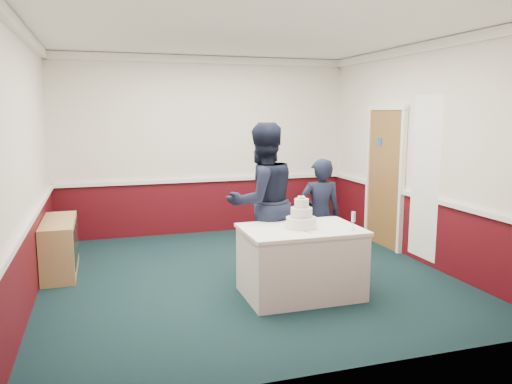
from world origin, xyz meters
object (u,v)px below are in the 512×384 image
object	(u,v)px
cake_knife	(306,232)
person_woman	(320,216)
wedding_cake	(301,218)
sideboard	(60,246)
cake_table	(301,261)
person_man	(262,202)
champagne_flute	(353,218)

from	to	relation	value
cake_knife	person_woman	bearing A→B (deg)	43.92
wedding_cake	cake_knife	world-z (taller)	wedding_cake
sideboard	cake_table	world-z (taller)	cake_table
cake_knife	person_man	size ratio (longest dim) A/B	0.11
champagne_flute	person_man	xyz separation A→B (m)	(-0.74, 0.97, 0.05)
sideboard	cake_table	size ratio (longest dim) A/B	0.91
sideboard	wedding_cake	distance (m)	3.21
person_man	cake_table	bearing A→B (deg)	96.90
champagne_flute	person_man	size ratio (longest dim) A/B	0.10
sideboard	person_man	distance (m)	2.71
person_man	sideboard	bearing A→B (deg)	-34.25
cake_table	person_man	world-z (taller)	person_man
cake_knife	person_man	bearing A→B (deg)	89.60
cake_table	wedding_cake	xyz separation A→B (m)	(0.00, 0.00, 0.50)
sideboard	wedding_cake	xyz separation A→B (m)	(2.67, -1.68, 0.55)
sideboard	champagne_flute	xyz separation A→B (m)	(3.17, -1.96, 0.58)
cake_knife	champagne_flute	world-z (taller)	champagne_flute
person_man	person_woman	size ratio (longest dim) A/B	1.31
cake_knife	champagne_flute	bearing A→B (deg)	-22.04
cake_table	champagne_flute	size ratio (longest dim) A/B	6.44
cake_table	person_woman	distance (m)	0.99
cake_knife	wedding_cake	bearing A→B (deg)	68.01
cake_table	person_woman	size ratio (longest dim) A/B	0.88
wedding_cake	champagne_flute	xyz separation A→B (m)	(0.50, -0.28, 0.03)
cake_knife	person_woman	world-z (taller)	person_woman
wedding_cake	champagne_flute	bearing A→B (deg)	-29.25
cake_table	wedding_cake	distance (m)	0.50
person_woman	cake_knife	bearing A→B (deg)	68.33
cake_table	wedding_cake	bearing A→B (deg)	90.00
cake_table	wedding_cake	world-z (taller)	wedding_cake
sideboard	person_man	bearing A→B (deg)	-22.21
sideboard	person_man	size ratio (longest dim) A/B	0.61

